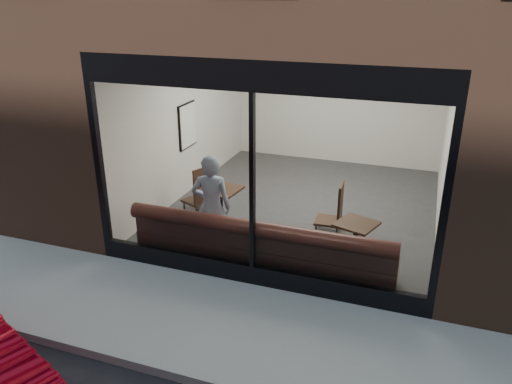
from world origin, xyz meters
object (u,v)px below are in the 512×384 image
(cafe_table_right, at_px, (357,224))
(cafe_table_left, at_px, (220,190))
(person, at_px, (211,207))
(cafe_chair_right, at_px, (328,221))
(banquette, at_px, (262,257))
(cafe_chair_left, at_px, (197,201))

(cafe_table_right, bearing_deg, cafe_table_left, 166.68)
(person, relative_size, cafe_table_right, 3.07)
(cafe_chair_right, bearing_deg, banquette, 63.32)
(cafe_table_left, bearing_deg, person, -74.43)
(cafe_table_right, bearing_deg, cafe_chair_left, 161.40)
(banquette, height_order, cafe_table_right, cafe_table_right)
(banquette, distance_m, cafe_table_left, 1.70)
(person, height_order, cafe_chair_left, person)
(banquette, distance_m, cafe_table_right, 1.51)
(cafe_table_left, xyz_separation_m, cafe_table_right, (2.47, -0.58, 0.00))
(person, relative_size, cafe_table_left, 2.64)
(person, relative_size, cafe_chair_left, 3.73)
(banquette, relative_size, cafe_chair_right, 8.97)
(banquette, distance_m, cafe_chair_left, 2.47)
(cafe_chair_left, bearing_deg, banquette, 162.41)
(cafe_chair_left, bearing_deg, cafe_chair_right, -157.73)
(banquette, distance_m, person, 1.10)
(person, xyz_separation_m, cafe_chair_right, (1.58, 1.39, -0.61))
(cafe_chair_left, bearing_deg, person, 147.40)
(banquette, bearing_deg, person, 168.85)
(person, relative_size, cafe_chair_right, 3.81)
(banquette, height_order, cafe_table_left, cafe_table_left)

